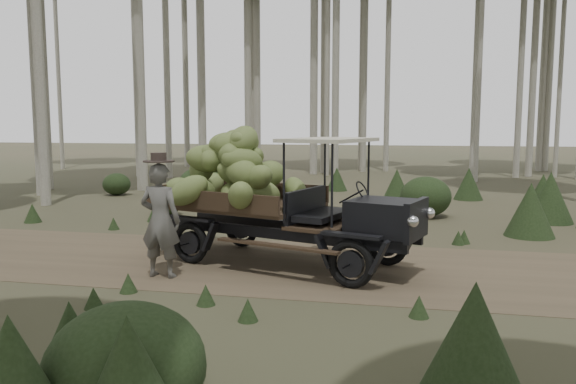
% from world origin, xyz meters
% --- Properties ---
extents(ground, '(120.00, 120.00, 0.00)m').
position_xyz_m(ground, '(0.00, 0.00, 0.00)').
color(ground, '#473D2B').
rests_on(ground, ground).
extents(dirt_track, '(70.00, 4.00, 0.01)m').
position_xyz_m(dirt_track, '(0.00, 0.00, 0.00)').
color(dirt_track, brown).
rests_on(dirt_track, ground).
extents(banana_truck, '(5.32, 3.19, 2.61)m').
position_xyz_m(banana_truck, '(-1.27, 0.16, 1.47)').
color(banana_truck, black).
rests_on(banana_truck, ground).
extents(farmer, '(0.72, 0.54, 2.08)m').
position_xyz_m(farmer, '(-2.50, -1.21, 0.98)').
color(farmer, '#52514B').
rests_on(farmer, ground).
extents(undergrowth, '(20.64, 24.37, 1.32)m').
position_xyz_m(undergrowth, '(0.20, -0.90, 0.53)').
color(undergrowth, '#233319').
rests_on(undergrowth, ground).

